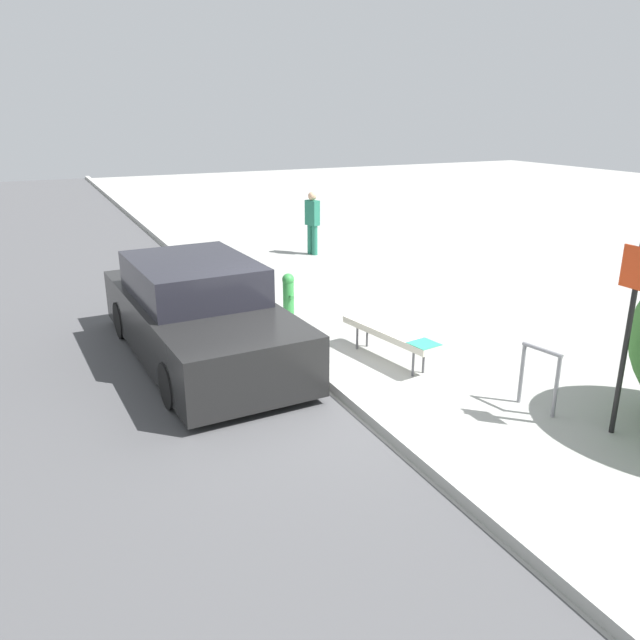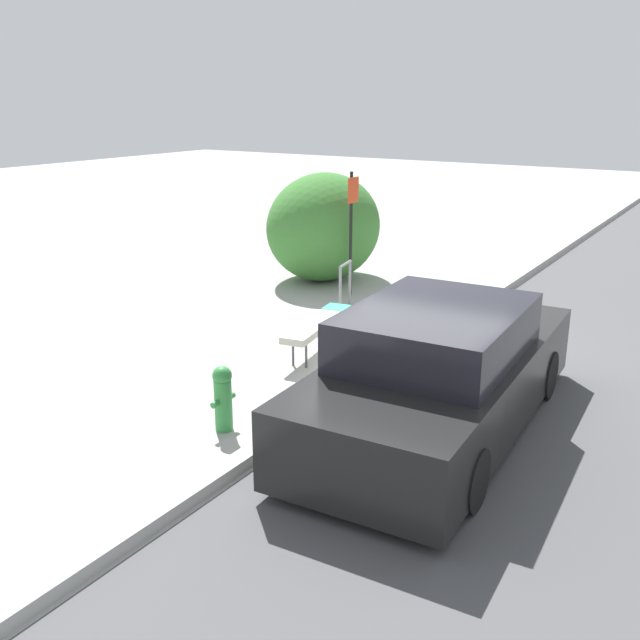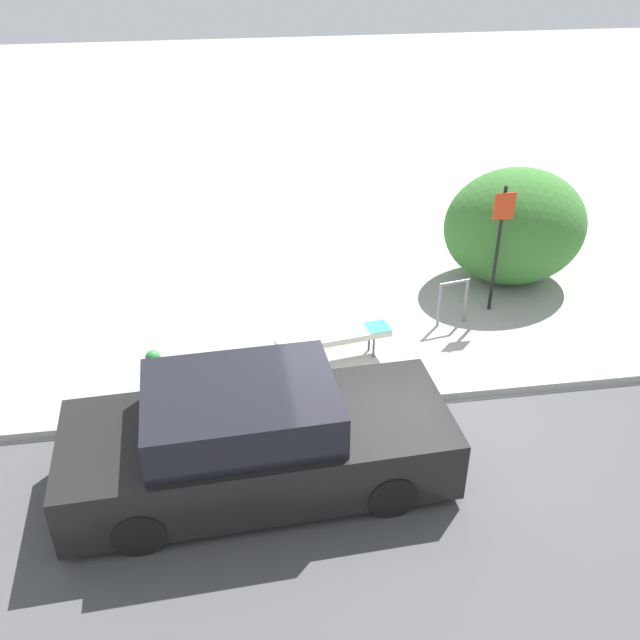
% 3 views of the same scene
% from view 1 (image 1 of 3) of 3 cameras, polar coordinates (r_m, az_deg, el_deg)
% --- Properties ---
extents(ground_plane, '(60.00, 60.00, 0.00)m').
position_cam_1_polar(ground_plane, '(8.55, 1.01, -5.97)').
color(ground_plane, '#9E9E99').
extents(curb, '(60.00, 0.20, 0.13)m').
position_cam_1_polar(curb, '(8.53, 1.01, -5.57)').
color(curb, '#A8A8A3').
rests_on(curb, ground_plane).
extents(bench, '(1.85, 0.65, 0.50)m').
position_cam_1_polar(bench, '(9.26, 6.41, -1.22)').
color(bench, '#515156').
rests_on(bench, ground_plane).
extents(bike_rack, '(0.55, 0.15, 0.83)m').
position_cam_1_polar(bike_rack, '(8.15, 19.43, -4.53)').
color(bike_rack, gray).
rests_on(bike_rack, ground_plane).
extents(sign_post, '(0.36, 0.08, 2.30)m').
position_cam_1_polar(sign_post, '(7.61, 26.43, 0.01)').
color(sign_post, black).
rests_on(sign_post, ground_plane).
extents(fire_hydrant, '(0.36, 0.22, 0.77)m').
position_cam_1_polar(fire_hydrant, '(11.36, -2.91, 2.52)').
color(fire_hydrant, '#338C3F').
rests_on(fire_hydrant, ground_plane).
extents(pedestrian, '(0.41, 0.30, 1.61)m').
position_cam_1_polar(pedestrian, '(16.13, -0.70, 9.02)').
color(pedestrian, '#267259').
rests_on(pedestrian, ground_plane).
extents(parked_car_near, '(4.78, 2.07, 1.47)m').
position_cam_1_polar(parked_car_near, '(9.48, -11.11, 0.51)').
color(parked_car_near, black).
rests_on(parked_car_near, ground_plane).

